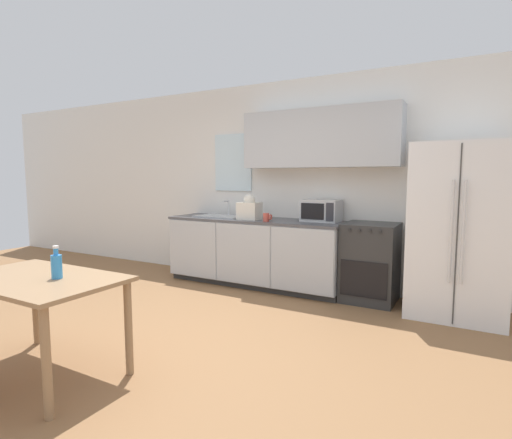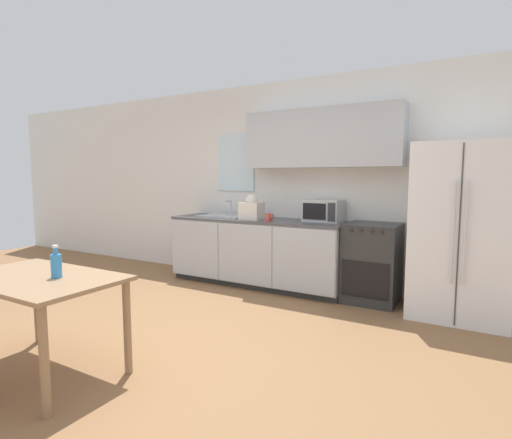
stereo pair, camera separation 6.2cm
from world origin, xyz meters
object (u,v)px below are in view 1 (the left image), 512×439
Objects in this scene: dining_table at (38,291)px; coffee_mug at (267,217)px; microwave at (321,210)px; refrigerator at (459,231)px; drink_bottle at (57,265)px; oven_range at (370,262)px.

coffee_mug is at bearing 80.42° from dining_table.
dining_table is (-1.03, -3.03, -0.40)m from microwave.
refrigerator is 2.13m from coffee_mug.
drink_bottle reaches higher than dining_table.
oven_range is 0.86m from microwave.
microwave reaches higher than dining_table.
microwave is 0.37× the size of dining_table.
microwave is 3.11m from drink_bottle.
drink_bottle is (-1.51, -2.89, 0.37)m from oven_range.
oven_range is at bearing -8.47° from microwave.
dining_table is 5.30× the size of drink_bottle.
refrigerator is 3.70m from drink_bottle.
microwave is 4.25× the size of coffee_mug.
oven_range is 1.00m from refrigerator.
drink_bottle is at bearing -106.24° from microwave.
dining_table is 0.26m from drink_bottle.
microwave is (-0.64, 0.09, 0.57)m from oven_range.
refrigerator reaches higher than microwave.
microwave reaches higher than coffee_mug.
oven_range is 0.74× the size of dining_table.
microwave is at bearing 173.67° from refrigerator.
coffee_mug is (-1.22, -0.26, 0.49)m from oven_range.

